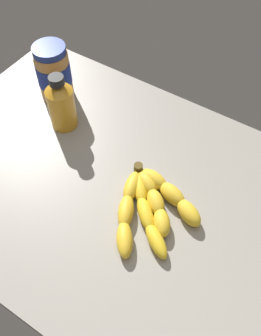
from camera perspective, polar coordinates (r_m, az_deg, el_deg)
The scene contains 4 objects.
ground_plane at distance 84.07cm, azimuth -2.24°, elevation -3.40°, with size 97.32×65.56×4.16cm, color gray.
banana_bunch at distance 77.76cm, azimuth 3.08°, elevation -5.67°, with size 19.99×21.81×3.56cm.
peanut_butter_jar at distance 98.51cm, azimuth -11.82°, elevation 14.28°, with size 8.74×8.74×15.09cm.
honey_bottle at distance 90.51cm, azimuth -10.69°, elevation 9.73°, with size 6.57×6.57×14.98cm.
Camera 1 is at (-27.29, 36.42, 68.60)cm, focal length 39.33 mm.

